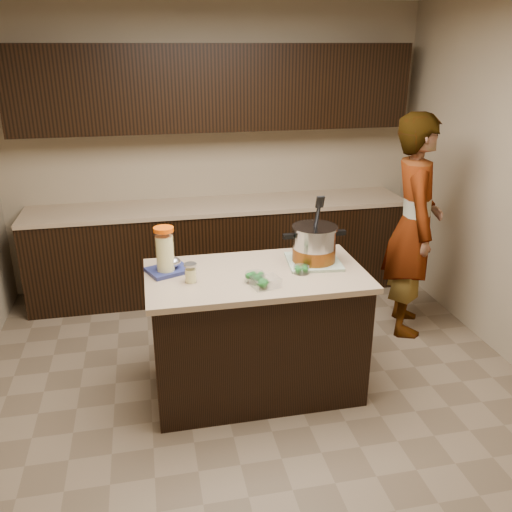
{
  "coord_description": "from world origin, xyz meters",
  "views": [
    {
      "loc": [
        -0.68,
        -3.24,
        2.32
      ],
      "look_at": [
        0.0,
        0.0,
        1.02
      ],
      "focal_mm": 38.0,
      "sensor_mm": 36.0,
      "label": 1
    }
  ],
  "objects_px": {
    "stock_pot": "(314,246)",
    "person": "(414,226)",
    "lemonade_pitcher": "(165,253)",
    "island": "(256,332)"
  },
  "relations": [
    {
      "from": "island",
      "to": "lemonade_pitcher",
      "type": "bearing_deg",
      "value": 169.51
    },
    {
      "from": "stock_pot",
      "to": "lemonade_pitcher",
      "type": "xyz_separation_m",
      "value": [
        -1.01,
        0.02,
        0.02
      ]
    },
    {
      "from": "island",
      "to": "lemonade_pitcher",
      "type": "xyz_separation_m",
      "value": [
        -0.58,
        0.11,
        0.6
      ]
    },
    {
      "from": "lemonade_pitcher",
      "to": "stock_pot",
      "type": "bearing_deg",
      "value": -1.08
    },
    {
      "from": "lemonade_pitcher",
      "to": "island",
      "type": "bearing_deg",
      "value": -10.49
    },
    {
      "from": "person",
      "to": "stock_pot",
      "type": "bearing_deg",
      "value": 136.3
    },
    {
      "from": "island",
      "to": "stock_pot",
      "type": "distance_m",
      "value": 0.72
    },
    {
      "from": "lemonade_pitcher",
      "to": "person",
      "type": "height_order",
      "value": "person"
    },
    {
      "from": "island",
      "to": "lemonade_pitcher",
      "type": "distance_m",
      "value": 0.84
    },
    {
      "from": "stock_pot",
      "to": "person",
      "type": "xyz_separation_m",
      "value": [
        1.03,
        0.55,
        -0.1
      ]
    }
  ]
}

